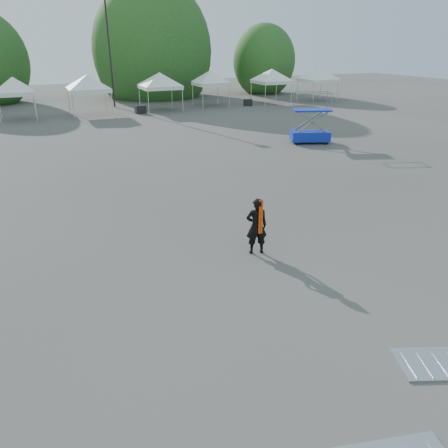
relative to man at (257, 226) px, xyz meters
name	(u,v)px	position (x,y,z in m)	size (l,w,h in m)	color
ground	(218,241)	(-0.69, 1.24, -0.87)	(120.00, 120.00, 0.00)	#474442
light_pole_east	(109,45)	(2.31, 33.24, 4.65)	(0.60, 0.25, 9.80)	black
tree_mid_e	(153,51)	(8.31, 40.24, 3.97)	(5.12, 5.12, 7.79)	#382314
tree_far_e	(264,61)	(21.31, 38.24, 2.76)	(3.84, 3.84, 5.84)	#382314
tent_d	(13,80)	(-6.17, 28.91, 2.19)	(4.00, 4.00, 3.88)	silver
tent_e	(87,78)	(-0.50, 29.05, 2.19)	(4.69, 4.69, 3.88)	silver
tent_f	(159,76)	(5.70, 29.03, 2.19)	(4.68, 4.68, 3.88)	silver
tent_g	(210,73)	(11.04, 30.14, 2.19)	(4.10, 4.10, 3.88)	silver
tent_h	(272,72)	(17.50, 29.71, 2.19)	(4.52, 4.52, 3.88)	silver
tent_extra_8	(319,70)	(22.86, 29.28, 2.19)	(4.57, 4.57, 3.88)	silver
man	(257,226)	(0.00, 0.00, 0.00)	(0.72, 0.56, 1.73)	black
scissor_lift	(311,118)	(10.27, 12.20, 0.66)	(2.62, 1.95, 3.04)	#0C18A3
barrier_mid	(447,363)	(1.12, -5.90, -0.84)	(2.14, 1.61, 0.06)	#ABAEB3
crate_mid	(140,109)	(3.61, 28.31, -0.53)	(0.88, 0.69, 0.69)	black
crate_east	(248,103)	(14.45, 28.85, -0.56)	(0.79, 0.61, 0.61)	black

